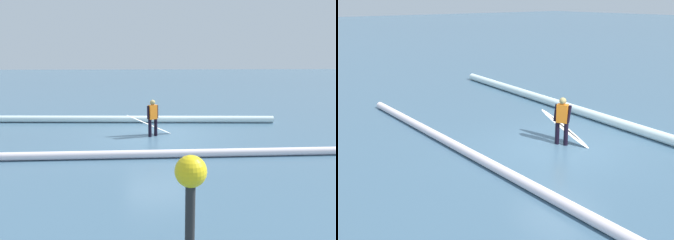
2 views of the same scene
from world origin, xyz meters
TOP-DOWN VIEW (x-y plane):
  - ground_plane at (0.00, 0.00)m, footprint 188.90×188.90m
  - surfer at (0.14, -0.17)m, footprint 0.47×0.37m
  - surfboard at (0.30, -0.45)m, footprint 1.94×0.54m
  - channel_buoy at (-0.29, 7.82)m, footprint 0.51×0.51m
  - wave_crest_foreground at (2.36, -3.18)m, footprint 16.76×1.65m
  - wave_crest_midground at (0.79, 2.72)m, footprint 14.37×0.40m

SIDE VIEW (x-z plane):
  - ground_plane at x=0.00m, z-range 0.00..0.00m
  - wave_crest_midground at x=0.79m, z-range 0.00..0.27m
  - wave_crest_foreground at x=2.36m, z-range 0.00..0.35m
  - surfboard at x=0.30m, z-range -0.02..0.91m
  - surfer at x=0.14m, z-range 0.09..1.63m
  - channel_buoy at x=-0.29m, z-range 0.43..2.13m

